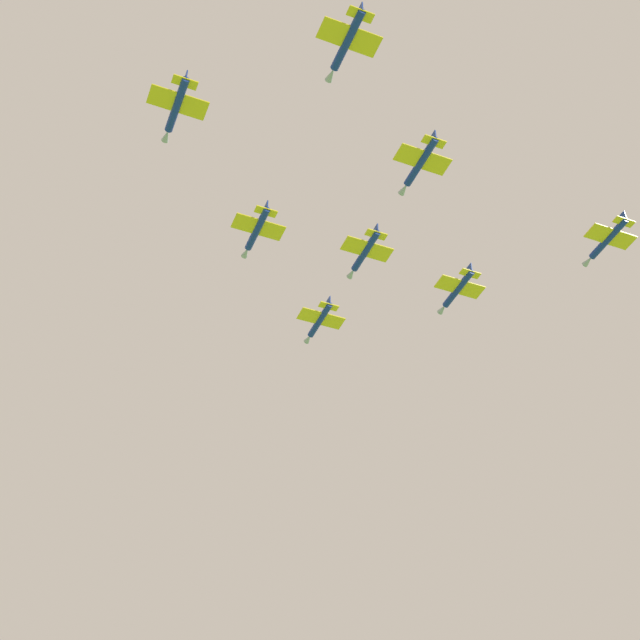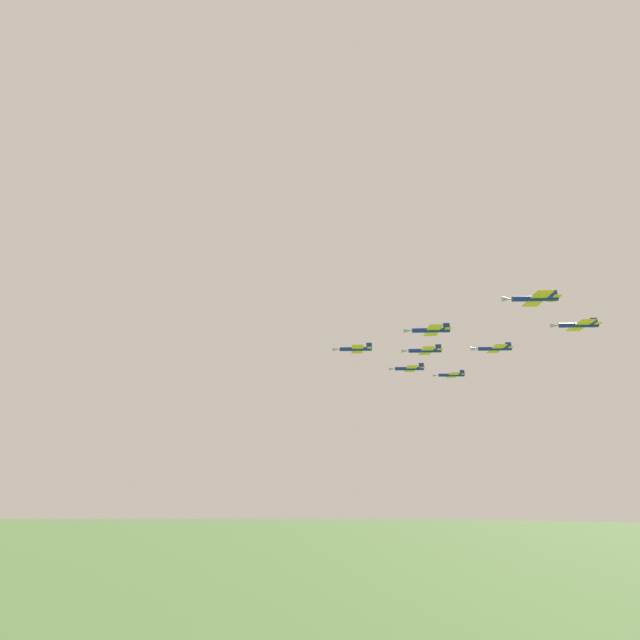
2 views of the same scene
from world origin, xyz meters
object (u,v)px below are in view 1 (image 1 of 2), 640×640
Objects in this scene: jet_starboard_outer at (177,106)px; jet_port_trail at (420,163)px; jet_port_outer at (365,252)px; jet_starboard_inner at (458,289)px; jet_center_rear at (608,239)px; jet_starboard_trail at (347,42)px; jet_port_inner at (257,230)px; jet_lead at (319,321)px.

jet_port_trail reaches higher than jet_starboard_outer.
jet_port_outer is 21.27m from jet_port_trail.
jet_port_outer is (-18.88, -4.59, 0.69)m from jet_starboard_inner.
jet_starboard_inner is at bearing 50.19° from jet_port_trail.
jet_center_rear is (40.70, -11.88, 1.49)m from jet_port_outer.
jet_port_trail is at bearing 38.66° from jet_starboard_trail.
jet_port_inner is 38.67m from jet_starboard_inner.
jet_starboard_outer reaches higher than jet_port_inner.
jet_starboard_trail is at bearing -141.34° from jet_port_trail.
jet_center_rear is (21.82, -16.47, 2.18)m from jet_starboard_inner.
jet_starboard_outer is at bearing 180.00° from jet_center_rear.
jet_port_inner is 1.00× the size of jet_port_outer.
jet_starboard_trail is at bearing -117.76° from jet_port_outer.
jet_starboard_inner is 1.00× the size of jet_starboard_trail.
jet_center_rear is (60.11, -11.12, 1.63)m from jet_port_inner.
jet_starboard_trail is (5.35, -38.29, 0.85)m from jet_port_inner.
jet_starboard_trail is at bearing -135.00° from jet_starboard_inner.
jet_center_rear reaches higher than jet_port_outer.
jet_lead is 21.28m from jet_port_outer.
jet_starboard_trail is (-32.94, -43.64, 1.39)m from jet_starboard_inner.
jet_port_outer is at bearing -90.00° from jet_lead.
jet_port_trail is at bearing -5.71° from jet_starboard_outer.
jet_starboard_outer is (-16.47, -21.82, 0.39)m from jet_port_inner.
jet_lead reaches higher than jet_starboard_outer.
jet_starboard_trail is (-54.76, -27.18, -0.78)m from jet_center_rear.
jet_starboard_inner is 1.00× the size of jet_center_rear.
jet_port_trail is (22.36, -20.30, 0.51)m from jet_port_inner.
jet_lead is at bearing 135.00° from jet_center_rear.
jet_lead is 27.38m from jet_starboard_inner.
jet_starboard_trail reaches higher than jet_starboard_outer.
jet_port_outer is 42.40m from jet_starboard_outer.
jet_starboard_trail is (-17.00, -17.99, 0.34)m from jet_port_trail.
jet_port_trail reaches higher than jet_starboard_inner.
jet_port_trail is at bearing -90.00° from jet_port_outer.
jet_starboard_trail is at bearing -90.00° from jet_port_inner.
jet_starboard_trail reaches higher than jet_port_outer.
jet_port_trail is (-37.76, -9.18, -1.12)m from jet_center_rear.
jet_starboard_inner is 27.43m from jet_center_rear.
jet_center_rear is at bearing 0.00° from jet_starboard_outer.
jet_port_inner is 61.15m from jet_center_rear.
jet_port_inner is 27.34m from jet_starboard_outer.
jet_starboard_inner is 30.22m from jet_port_trail.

